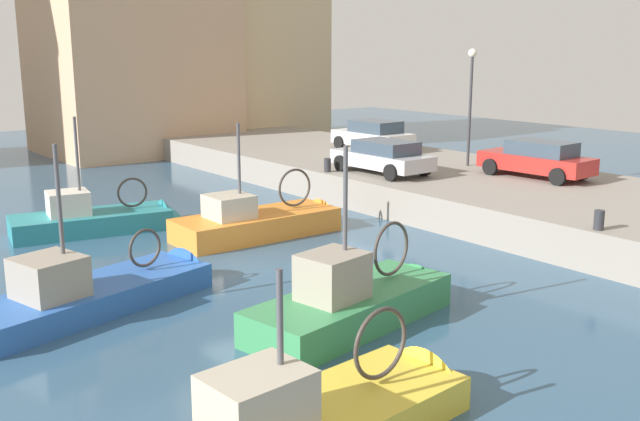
% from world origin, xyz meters
% --- Properties ---
extents(water_surface, '(80.00, 80.00, 0.00)m').
position_xyz_m(water_surface, '(0.00, 0.00, 0.00)').
color(water_surface, '#335675').
rests_on(water_surface, ground).
extents(quay_wall, '(9.00, 56.00, 1.20)m').
position_xyz_m(quay_wall, '(11.50, 0.00, 0.60)').
color(quay_wall, gray).
rests_on(quay_wall, ground).
extents(fishing_boat_green, '(6.28, 2.83, 4.93)m').
position_xyz_m(fishing_boat_green, '(-0.25, -4.82, 0.14)').
color(fishing_boat_green, '#388951').
rests_on(fishing_boat_green, ground).
extents(fishing_boat_teal, '(6.15, 2.95, 4.78)m').
position_xyz_m(fishing_boat_teal, '(-1.68, 6.83, 0.11)').
color(fishing_boat_teal, teal).
rests_on(fishing_boat_teal, ground).
extents(fishing_boat_blue, '(7.11, 3.50, 4.92)m').
position_xyz_m(fishing_boat_blue, '(-4.49, -0.28, 0.12)').
color(fishing_boat_blue, '#2D60B7').
rests_on(fishing_boat_blue, ground).
extents(fishing_boat_orange, '(6.29, 2.38, 4.69)m').
position_xyz_m(fishing_boat_orange, '(2.40, 3.03, 0.11)').
color(fishing_boat_orange, orange).
rests_on(fishing_boat_orange, ground).
extents(parked_car_red, '(2.04, 4.42, 1.42)m').
position_xyz_m(parked_car_red, '(12.87, 0.07, 1.93)').
color(parked_car_red, red).
rests_on(parked_car_red, quay_wall).
extents(parked_car_white, '(2.13, 4.11, 1.45)m').
position_xyz_m(parked_car_white, '(12.92, 9.49, 1.94)').
color(parked_car_white, silver).
rests_on(parked_car_white, quay_wall).
extents(parked_car_silver, '(2.07, 4.29, 1.32)m').
position_xyz_m(parked_car_silver, '(8.83, 4.35, 1.89)').
color(parked_car_silver, '#B7B7BC').
rests_on(parked_car_silver, quay_wall).
extents(mooring_bollard_mid, '(0.28, 0.28, 0.55)m').
position_xyz_m(mooring_bollard_mid, '(7.35, -6.00, 1.48)').
color(mooring_bollard_mid, '#2D2D33').
rests_on(mooring_bollard_mid, quay_wall).
extents(mooring_bollard_north, '(0.28, 0.28, 0.55)m').
position_xyz_m(mooring_bollard_north, '(7.35, 6.00, 1.48)').
color(mooring_bollard_north, '#2D2D33').
rests_on(mooring_bollard_north, quay_wall).
extents(quay_streetlamp, '(0.36, 0.36, 4.83)m').
position_xyz_m(quay_streetlamp, '(13.00, 3.61, 4.45)').
color(quay_streetlamp, '#38383D').
rests_on(quay_streetlamp, quay_wall).
extents(waterfront_building_west, '(10.43, 9.25, 13.71)m').
position_xyz_m(waterfront_building_west, '(7.35, 24.47, 6.87)').
color(waterfront_building_west, tan).
rests_on(waterfront_building_west, ground).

